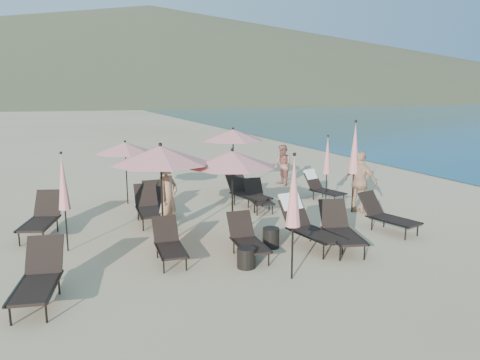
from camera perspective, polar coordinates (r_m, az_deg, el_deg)
name	(u,v)px	position (r m, az deg, el deg)	size (l,w,h in m)	color
ground	(305,252)	(11.25, 7.90, -8.65)	(800.00, 800.00, 0.00)	#D6BA8C
volcanic_headland	(168,53)	(321.84, -8.82, 15.09)	(690.00, 690.00, 55.00)	brown
lounger_0	(39,277)	(9.25, -23.35, -10.80)	(1.02, 1.87, 1.02)	black
lounger_1	(169,243)	(10.59, -8.65, -7.60)	(0.68, 1.55, 0.87)	black
lounger_2	(247,238)	(10.75, 0.88, -7.12)	(0.71, 1.60, 0.90)	black
lounger_3	(341,229)	(11.50, 12.16, -5.81)	(1.14, 1.91, 1.03)	black
lounger_4	(306,223)	(11.52, 8.08, -5.22)	(0.98, 1.97, 1.17)	black
lounger_5	(386,215)	(13.17, 17.42, -4.05)	(1.02, 1.78, 0.97)	black
lounger_6	(42,217)	(13.24, -23.00, -4.17)	(1.22, 1.96, 1.05)	black
lounger_7	(149,206)	(13.64, -11.09, -3.16)	(0.76, 1.77, 1.00)	black
lounger_8	(156,200)	(14.41, -10.16, -2.45)	(0.66, 1.65, 0.94)	black
lounger_9	(246,191)	(15.20, 0.78, -1.39)	(1.04, 1.91, 1.04)	black
lounger_10	(258,196)	(14.82, 2.18, -1.99)	(0.79, 1.62, 0.90)	black
lounger_11	(321,186)	(16.32, 9.89, -0.76)	(0.94, 1.65, 0.98)	black
umbrella_open_0	(161,155)	(11.21, -9.66, 3.03)	(2.35, 2.35, 2.53)	black
umbrella_open_1	(232,159)	(11.44, -0.95, 2.58)	(2.19, 2.19, 2.36)	black
umbrella_open_2	(125,148)	(15.71, -13.82, 3.84)	(1.97, 1.97, 2.12)	black
umbrella_open_3	(233,135)	(16.82, -0.85, 5.51)	(2.24, 2.24, 2.41)	black
umbrella_closed_0	(294,192)	(9.18, 6.55, -1.50)	(0.30, 0.30, 2.58)	black
umbrella_closed_1	(327,156)	(15.78, 10.60, 2.93)	(0.27, 0.27, 2.27)	black
umbrella_closed_2	(63,183)	(11.49, -20.76, -0.30)	(0.28, 0.28, 2.38)	black
umbrella_closed_3	(355,149)	(14.61, 13.80, 3.73)	(0.33, 0.33, 2.85)	black
side_table_0	(246,258)	(10.13, 0.77, -9.47)	(0.40, 0.40, 0.44)	black
side_table_1	(271,238)	(11.36, 3.80, -7.05)	(0.40, 0.40, 0.49)	black
beachgoer_a	(168,197)	(12.55, -8.79, -2.08)	(0.69, 0.45, 1.89)	tan
beachgoer_b	(283,165)	(18.45, 5.22, 1.80)	(0.78, 0.61, 1.60)	#9E5F51
beachgoer_c	(360,182)	(14.77, 14.46, -0.28)	(1.11, 0.46, 1.90)	tan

